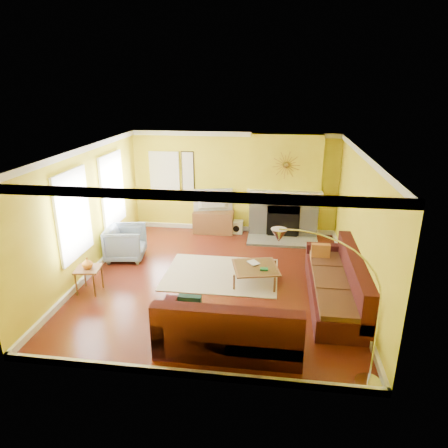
# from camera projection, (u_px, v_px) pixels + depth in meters

# --- Properties ---
(floor) EXTENTS (5.50, 6.00, 0.02)m
(floor) POSITION_uv_depth(u_px,v_px,m) (218.00, 280.00, 8.38)
(floor) COLOR maroon
(floor) RESTS_ON ground
(ceiling) EXTENTS (5.50, 6.00, 0.02)m
(ceiling) POSITION_uv_depth(u_px,v_px,m) (217.00, 150.00, 7.46)
(ceiling) COLOR white
(ceiling) RESTS_ON ground
(wall_back) EXTENTS (5.50, 0.02, 2.70)m
(wall_back) POSITION_uv_depth(u_px,v_px,m) (234.00, 183.00, 10.73)
(wall_back) COLOR yellow
(wall_back) RESTS_ON ground
(wall_front) EXTENTS (5.50, 0.02, 2.70)m
(wall_front) POSITION_uv_depth(u_px,v_px,m) (182.00, 294.00, 5.11)
(wall_front) COLOR yellow
(wall_front) RESTS_ON ground
(wall_left) EXTENTS (0.02, 6.00, 2.70)m
(wall_left) POSITION_uv_depth(u_px,v_px,m) (86.00, 213.00, 8.27)
(wall_left) COLOR yellow
(wall_left) RESTS_ON ground
(wall_right) EXTENTS (0.02, 6.00, 2.70)m
(wall_right) POSITION_uv_depth(u_px,v_px,m) (361.00, 225.00, 7.57)
(wall_right) COLOR yellow
(wall_right) RESTS_ON ground
(baseboard) EXTENTS (5.50, 6.00, 0.12)m
(baseboard) POSITION_uv_depth(u_px,v_px,m) (218.00, 277.00, 8.35)
(baseboard) COLOR white
(baseboard) RESTS_ON floor
(crown_molding) EXTENTS (5.50, 6.00, 0.12)m
(crown_molding) POSITION_uv_depth(u_px,v_px,m) (217.00, 154.00, 7.49)
(crown_molding) COLOR white
(crown_molding) RESTS_ON ceiling
(window_left_near) EXTENTS (0.06, 1.22, 1.72)m
(window_left_near) POSITION_uv_depth(u_px,v_px,m) (112.00, 190.00, 9.43)
(window_left_near) COLOR white
(window_left_near) RESTS_ON wall_left
(window_left_far) EXTENTS (0.06, 1.22, 1.72)m
(window_left_far) POSITION_uv_depth(u_px,v_px,m) (73.00, 215.00, 7.65)
(window_left_far) COLOR white
(window_left_far) RESTS_ON wall_left
(window_back) EXTENTS (0.82, 0.06, 1.22)m
(window_back) POSITION_uv_depth(u_px,v_px,m) (165.00, 174.00, 10.86)
(window_back) COLOR white
(window_back) RESTS_ON wall_back
(wall_art) EXTENTS (0.34, 0.04, 1.14)m
(wall_art) POSITION_uv_depth(u_px,v_px,m) (188.00, 173.00, 10.77)
(wall_art) COLOR white
(wall_art) RESTS_ON wall_back
(fireplace) EXTENTS (1.80, 0.40, 2.70)m
(fireplace) POSITION_uv_depth(u_px,v_px,m) (285.00, 186.00, 10.36)
(fireplace) COLOR #999591
(fireplace) RESTS_ON floor
(mantel) EXTENTS (1.92, 0.22, 0.08)m
(mantel) POSITION_uv_depth(u_px,v_px,m) (285.00, 192.00, 10.17)
(mantel) COLOR white
(mantel) RESTS_ON fireplace
(hearth) EXTENTS (1.80, 0.70, 0.06)m
(hearth) POSITION_uv_depth(u_px,v_px,m) (282.00, 241.00, 10.29)
(hearth) COLOR #999591
(hearth) RESTS_ON floor
(sunburst) EXTENTS (0.70, 0.04, 0.70)m
(sunburst) POSITION_uv_depth(u_px,v_px,m) (286.00, 165.00, 9.95)
(sunburst) COLOR olive
(sunburst) RESTS_ON fireplace
(rug) EXTENTS (2.40, 1.80, 0.02)m
(rug) POSITION_uv_depth(u_px,v_px,m) (221.00, 274.00, 8.59)
(rug) COLOR beige
(rug) RESTS_ON floor
(sectional_sofa) EXTENTS (3.33, 3.55, 0.90)m
(sectional_sofa) POSITION_uv_depth(u_px,v_px,m) (269.00, 284.00, 7.22)
(sectional_sofa) COLOR #471619
(sectional_sofa) RESTS_ON floor
(coffee_table) EXTENTS (1.07, 1.07, 0.35)m
(coffee_table) POSITION_uv_depth(u_px,v_px,m) (255.00, 274.00, 8.21)
(coffee_table) COLOR white
(coffee_table) RESTS_ON floor
(media_console) EXTENTS (1.08, 0.49, 0.59)m
(media_console) POSITION_uv_depth(u_px,v_px,m) (214.00, 222.00, 10.90)
(media_console) COLOR brown
(media_console) RESTS_ON floor
(tv) EXTENTS (1.07, 0.39, 0.61)m
(tv) POSITION_uv_depth(u_px,v_px,m) (213.00, 201.00, 10.70)
(tv) COLOR black
(tv) RESTS_ON media_console
(subwoofer) EXTENTS (0.33, 0.33, 0.33)m
(subwoofer) POSITION_uv_depth(u_px,v_px,m) (237.00, 227.00, 10.94)
(subwoofer) COLOR white
(subwoofer) RESTS_ON floor
(armchair) EXTENTS (0.98, 0.96, 0.79)m
(armchair) POSITION_uv_depth(u_px,v_px,m) (126.00, 243.00, 9.23)
(armchair) COLOR gray
(armchair) RESTS_ON floor
(side_table) EXTENTS (0.52, 0.52, 0.51)m
(side_table) POSITION_uv_depth(u_px,v_px,m) (89.00, 280.00, 7.81)
(side_table) COLOR brown
(side_table) RESTS_ON floor
(vase) EXTENTS (0.23, 0.23, 0.22)m
(vase) POSITION_uv_depth(u_px,v_px,m) (87.00, 263.00, 7.69)
(vase) COLOR orange
(vase) RESTS_ON side_table
(book) EXTENTS (0.30, 0.32, 0.03)m
(book) POSITION_uv_depth(u_px,v_px,m) (249.00, 264.00, 8.25)
(book) COLOR white
(book) RESTS_ON coffee_table
(arc_lamp) EXTENTS (1.40, 0.36, 2.21)m
(arc_lamp) POSITION_uv_depth(u_px,v_px,m) (330.00, 312.00, 5.15)
(arc_lamp) COLOR silver
(arc_lamp) RESTS_ON floor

